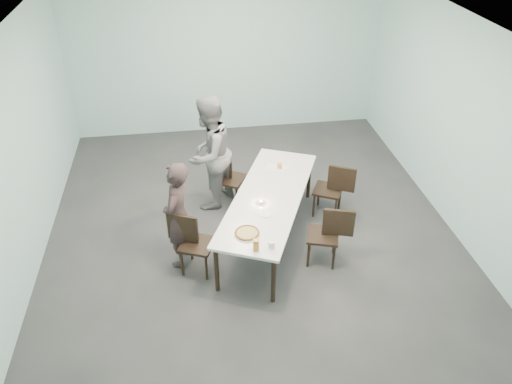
{
  "coord_description": "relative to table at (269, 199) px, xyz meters",
  "views": [
    {
      "loc": [
        -0.81,
        -5.9,
        4.67
      ],
      "look_at": [
        0.0,
        -0.46,
        1.0
      ],
      "focal_mm": 35.0,
      "sensor_mm": 36.0,
      "label": 1
    }
  ],
  "objects": [
    {
      "name": "ground",
      "position": [
        -0.22,
        0.21,
        -0.69
      ],
      "size": [
        7.0,
        7.0,
        0.0
      ],
      "primitive_type": "plane",
      "color": "#333335",
      "rests_on": "ground"
    },
    {
      "name": "room_shell",
      "position": [
        -0.22,
        0.21,
        1.33
      ],
      "size": [
        6.02,
        7.02,
        3.01
      ],
      "color": "#ADD9D9",
      "rests_on": "ground"
    },
    {
      "name": "table",
      "position": [
        0.0,
        0.0,
        0.0
      ],
      "size": [
        1.87,
        2.74,
        0.75
      ],
      "rotation": [
        0.0,
        0.0,
        -0.42
      ],
      "color": "white",
      "rests_on": "ground"
    },
    {
      "name": "chair_near_left",
      "position": [
        -1.12,
        -0.5,
        -0.19
      ],
      "size": [
        0.65,
        0.55,
        0.87
      ],
      "rotation": [
        0.0,
        0.0,
        -0.4
      ],
      "color": "black",
      "rests_on": "ground"
    },
    {
      "name": "chair_far_left",
      "position": [
        -0.51,
        1.06,
        -0.19
      ],
      "size": [
        0.64,
        0.57,
        0.87
      ],
      "rotation": [
        0.0,
        0.0,
        -0.53
      ],
      "color": "black",
      "rests_on": "ground"
    },
    {
      "name": "chair_near_right",
      "position": [
        0.72,
        -0.61,
        -0.19
      ],
      "size": [
        0.65,
        0.53,
        0.87
      ],
      "rotation": [
        0.0,
        0.0,
        2.83
      ],
      "color": "black",
      "rests_on": "ground"
    },
    {
      "name": "chair_far_right",
      "position": [
        1.09,
        0.45,
        -0.19
      ],
      "size": [
        0.65,
        0.57,
        0.87
      ],
      "rotation": [
        0.0,
        0.0,
        2.67
      ],
      "color": "black",
      "rests_on": "ground"
    },
    {
      "name": "diner_near",
      "position": [
        -1.27,
        -0.32,
        0.08
      ],
      "size": [
        0.55,
        0.66,
        1.55
      ],
      "primitive_type": "imported",
      "rotation": [
        0.0,
        0.0,
        -1.94
      ],
      "color": "black",
      "rests_on": "ground"
    },
    {
      "name": "diner_far",
      "position": [
        -0.76,
        1.03,
        0.22
      ],
      "size": [
        1.09,
        1.13,
        1.83
      ],
      "primitive_type": "imported",
      "rotation": [
        0.0,
        0.0,
        -2.23
      ],
      "color": "slate",
      "rests_on": "ground"
    },
    {
      "name": "pizza",
      "position": [
        -0.42,
        -0.81,
        0.08
      ],
      "size": [
        0.34,
        0.34,
        0.04
      ],
      "color": "white",
      "rests_on": "table"
    },
    {
      "name": "side_plate",
      "position": [
        -0.13,
        -0.42,
        0.06
      ],
      "size": [
        0.18,
        0.18,
        0.01
      ],
      "primitive_type": "cylinder",
      "color": "white",
      "rests_on": "table"
    },
    {
      "name": "beer_glass",
      "position": [
        -0.35,
        -1.12,
        0.13
      ],
      "size": [
        0.08,
        0.08,
        0.15
      ],
      "primitive_type": "cylinder",
      "color": "#BB7A29",
      "rests_on": "table"
    },
    {
      "name": "water_tumbler",
      "position": [
        -0.16,
        -1.11,
        0.1
      ],
      "size": [
        0.08,
        0.08,
        0.09
      ],
      "primitive_type": "cylinder",
      "color": "silver",
      "rests_on": "table"
    },
    {
      "name": "tealight",
      "position": [
        -0.14,
        -0.17,
        0.08
      ],
      "size": [
        0.06,
        0.06,
        0.05
      ],
      "color": "silver",
      "rests_on": "table"
    },
    {
      "name": "amber_tumbler",
      "position": [
        0.29,
        0.71,
        0.1
      ],
      "size": [
        0.07,
        0.07,
        0.08
      ],
      "primitive_type": "cylinder",
      "color": "#BB7A29",
      "rests_on": "table"
    },
    {
      "name": "menu",
      "position": [
        0.24,
        0.72,
        0.06
      ],
      "size": [
        0.36,
        0.32,
        0.01
      ],
      "primitive_type": "cube",
      "rotation": [
        0.0,
        0.0,
        -0.42
      ],
      "color": "silver",
      "rests_on": "table"
    }
  ]
}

